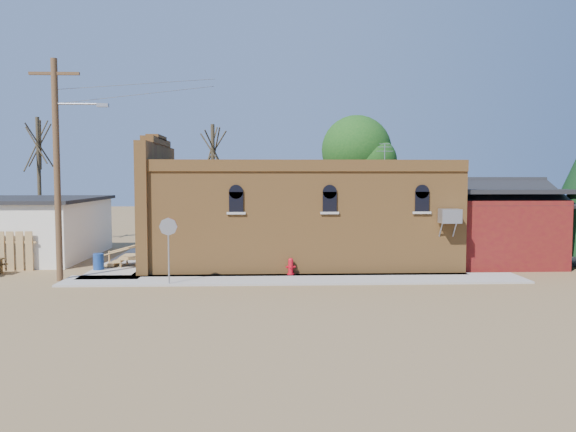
{
  "coord_description": "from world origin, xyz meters",
  "views": [
    {
      "loc": [
        0.26,
        -21.95,
        4.27
      ],
      "look_at": [
        1.32,
        4.7,
        2.4
      ],
      "focal_mm": 35.0,
      "sensor_mm": 36.0,
      "label": 1
    }
  ],
  "objects_px": {
    "fire_hydrant": "(291,266)",
    "trash_barrel": "(98,262)",
    "brick_bar": "(294,216)",
    "stop_sign": "(168,233)",
    "utility_pole": "(58,164)"
  },
  "relations": [
    {
      "from": "fire_hydrant",
      "to": "trash_barrel",
      "type": "height_order",
      "value": "trash_barrel"
    },
    {
      "from": "fire_hydrant",
      "to": "trash_barrel",
      "type": "relative_size",
      "value": 1.0
    },
    {
      "from": "stop_sign",
      "to": "brick_bar",
      "type": "bearing_deg",
      "value": 68.39
    },
    {
      "from": "brick_bar",
      "to": "stop_sign",
      "type": "xyz_separation_m",
      "value": [
        -5.19,
        -5.49,
        -0.26
      ]
    },
    {
      "from": "utility_pole",
      "to": "stop_sign",
      "type": "height_order",
      "value": "utility_pole"
    },
    {
      "from": "brick_bar",
      "to": "trash_barrel",
      "type": "xyz_separation_m",
      "value": [
        -8.94,
        -2.02,
        -1.9
      ]
    },
    {
      "from": "fire_hydrant",
      "to": "stop_sign",
      "type": "xyz_separation_m",
      "value": [
        -4.87,
        -1.8,
        1.64
      ]
    },
    {
      "from": "stop_sign",
      "to": "trash_barrel",
      "type": "relative_size",
      "value": 3.59
    },
    {
      "from": "utility_pole",
      "to": "stop_sign",
      "type": "distance_m",
      "value": 5.47
    },
    {
      "from": "brick_bar",
      "to": "fire_hydrant",
      "type": "height_order",
      "value": "brick_bar"
    },
    {
      "from": "stop_sign",
      "to": "trash_barrel",
      "type": "distance_m",
      "value": 5.37
    },
    {
      "from": "utility_pole",
      "to": "trash_barrel",
      "type": "height_order",
      "value": "utility_pole"
    },
    {
      "from": "stop_sign",
      "to": "utility_pole",
      "type": "bearing_deg",
      "value": -172.88
    },
    {
      "from": "fire_hydrant",
      "to": "trash_barrel",
      "type": "bearing_deg",
      "value": 144.3
    },
    {
      "from": "fire_hydrant",
      "to": "brick_bar",
      "type": "bearing_deg",
      "value": 60.4
    }
  ]
}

